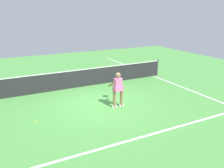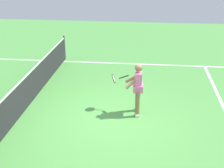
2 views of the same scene
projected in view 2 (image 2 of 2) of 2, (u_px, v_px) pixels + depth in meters
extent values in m
plane|color=#4C9342|center=(113.00, 119.00, 9.19)|extent=(27.10, 27.10, 0.00)
cube|color=white|center=(125.00, 64.00, 13.71)|extent=(0.10, 18.85, 0.01)
cylinder|color=#4C4C51|center=(64.00, 48.00, 14.06)|extent=(0.08, 0.08, 1.07)
cube|color=#232326|center=(20.00, 100.00, 9.29)|extent=(10.37, 0.02, 0.95)
cube|color=white|center=(18.00, 84.00, 9.10)|extent=(10.37, 0.02, 0.04)
cylinder|color=#8C6647|center=(138.00, 104.00, 9.23)|extent=(0.13, 0.13, 0.78)
cylinder|color=#8C6647|center=(137.00, 99.00, 9.56)|extent=(0.13, 0.13, 0.78)
cube|color=white|center=(137.00, 115.00, 9.36)|extent=(0.20, 0.10, 0.08)
cube|color=white|center=(137.00, 109.00, 9.70)|extent=(0.20, 0.10, 0.08)
cube|color=pink|center=(138.00, 81.00, 9.14)|extent=(0.33, 0.22, 0.52)
cube|color=pink|center=(138.00, 87.00, 9.22)|extent=(0.41, 0.30, 0.20)
sphere|color=#8C6647|center=(139.00, 68.00, 8.99)|extent=(0.22, 0.22, 0.22)
cylinder|color=#8C6647|center=(133.00, 82.00, 9.01)|extent=(0.30, 0.46, 0.37)
cylinder|color=#8C6647|center=(133.00, 78.00, 9.28)|extent=(0.26, 0.48, 0.37)
cylinder|color=black|center=(124.00, 77.00, 9.49)|extent=(0.05, 0.30, 0.14)
torus|color=black|center=(114.00, 79.00, 9.53)|extent=(0.29, 0.13, 0.28)
cylinder|color=beige|center=(114.00, 79.00, 9.53)|extent=(0.24, 0.10, 0.23)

